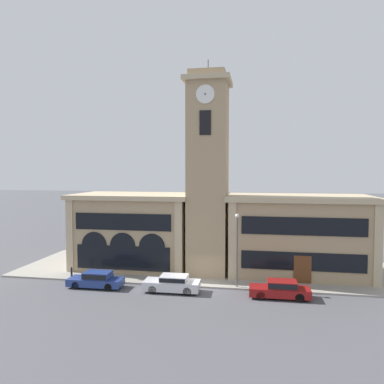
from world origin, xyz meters
TOP-DOWN VIEW (x-y plane):
  - ground_plane at (0.00, 0.00)m, footprint 300.00×300.00m
  - sidewalk_kerb at (0.00, 5.86)m, footprint 38.47×11.71m
  - clock_tower at (-0.00, 4.31)m, footprint 4.40×4.40m
  - town_hall_left_wing at (-7.96, 6.05)m, footprint 12.32×7.95m
  - town_hall_right_wing at (8.69, 6.06)m, footprint 13.78×7.95m
  - parked_car_near at (-8.93, -1.40)m, footprint 4.75×1.77m
  - parked_car_mid at (-2.19, -1.40)m, footprint 4.68×1.86m
  - parked_car_far at (6.58, -1.40)m, footprint 4.75×1.77m
  - street_lamp at (3.05, 0.41)m, footprint 0.36×0.36m
  - bollard at (-12.14, 0.27)m, footprint 0.18×0.18m

SIDE VIEW (x-z plane):
  - ground_plane at x=0.00m, z-range 0.00..0.00m
  - sidewalk_kerb at x=0.00m, z-range 0.00..0.15m
  - bollard at x=-12.14m, z-range 0.14..1.20m
  - parked_car_near at x=-8.93m, z-range 0.03..1.40m
  - parked_car_mid at x=-2.19m, z-range 0.04..1.42m
  - parked_car_far at x=6.58m, z-range 0.03..1.43m
  - town_hall_right_wing at x=8.69m, z-range 0.03..7.72m
  - town_hall_left_wing at x=-7.96m, z-range 0.03..7.72m
  - street_lamp at x=3.05m, z-range 1.08..7.37m
  - clock_tower at x=0.00m, z-range -0.54..20.03m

